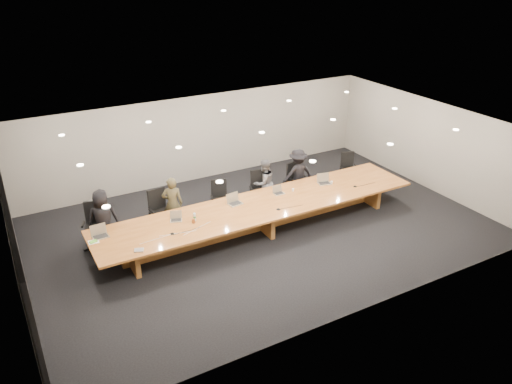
# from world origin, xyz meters

# --- Properties ---
(ground) EXTENTS (12.00, 12.00, 0.00)m
(ground) POSITION_xyz_m (0.00, 0.00, 0.00)
(ground) COLOR black
(ground) RESTS_ON ground
(back_wall) EXTENTS (12.00, 0.02, 2.80)m
(back_wall) POSITION_xyz_m (0.00, 4.00, 1.40)
(back_wall) COLOR #BDB8AC
(back_wall) RESTS_ON ground
(left_wall_panel) EXTENTS (0.08, 7.84, 2.74)m
(left_wall_panel) POSITION_xyz_m (-5.94, 0.00, 1.37)
(left_wall_panel) COLOR black
(left_wall_panel) RESTS_ON ground
(conference_table) EXTENTS (9.00, 1.80, 0.75)m
(conference_table) POSITION_xyz_m (0.00, 0.00, 0.52)
(conference_table) COLOR #935120
(conference_table) RESTS_ON ground
(chair_far_left) EXTENTS (0.78, 0.78, 1.20)m
(chair_far_left) POSITION_xyz_m (-4.10, 1.28, 0.60)
(chair_far_left) COLOR black
(chair_far_left) RESTS_ON ground
(chair_left) EXTENTS (0.69, 0.69, 1.19)m
(chair_left) POSITION_xyz_m (-2.36, 1.26, 0.59)
(chair_left) COLOR black
(chair_left) RESTS_ON ground
(chair_mid_left) EXTENTS (0.64, 0.64, 1.06)m
(chair_mid_left) POSITION_xyz_m (-0.60, 1.28, 0.53)
(chair_mid_left) COLOR black
(chair_mid_left) RESTS_ON ground
(chair_mid_right) EXTENTS (0.71, 0.71, 1.15)m
(chair_mid_right) POSITION_xyz_m (0.62, 1.15, 0.58)
(chair_mid_right) COLOR black
(chair_mid_right) RESTS_ON ground
(chair_right) EXTENTS (0.68, 0.68, 1.08)m
(chair_right) POSITION_xyz_m (2.01, 1.33, 0.54)
(chair_right) COLOR black
(chair_right) RESTS_ON ground
(chair_far_right) EXTENTS (0.65, 0.65, 1.05)m
(chair_far_right) POSITION_xyz_m (3.99, 1.27, 0.52)
(chair_far_right) COLOR black
(chair_far_right) RESTS_ON ground
(person_a) EXTENTS (0.88, 0.69, 1.59)m
(person_a) POSITION_xyz_m (-3.90, 1.13, 0.79)
(person_a) COLOR black
(person_a) RESTS_ON ground
(person_b) EXTENTS (0.65, 0.54, 1.52)m
(person_b) POSITION_xyz_m (-2.05, 1.19, 0.76)
(person_b) COLOR #3C3620
(person_b) RESTS_ON ground
(person_c) EXTENTS (0.78, 0.65, 1.45)m
(person_c) POSITION_xyz_m (0.79, 1.23, 0.73)
(person_c) COLOR #525254
(person_c) RESTS_ON ground
(person_d) EXTENTS (1.03, 0.63, 1.54)m
(person_d) POSITION_xyz_m (1.97, 1.25, 0.77)
(person_d) COLOR black
(person_d) RESTS_ON ground
(laptop_a) EXTENTS (0.39, 0.29, 0.29)m
(laptop_a) POSITION_xyz_m (-4.15, 0.37, 0.90)
(laptop_a) COLOR tan
(laptop_a) RESTS_ON conference_table
(laptop_b) EXTENTS (0.35, 0.31, 0.23)m
(laptop_b) POSITION_xyz_m (-2.31, 0.27, 0.87)
(laptop_b) COLOR #C3B495
(laptop_b) RESTS_ON conference_table
(laptop_c) EXTENTS (0.40, 0.32, 0.29)m
(laptop_c) POSITION_xyz_m (-0.59, 0.37, 0.90)
(laptop_c) COLOR tan
(laptop_c) RESTS_ON conference_table
(laptop_d) EXTENTS (0.29, 0.21, 0.23)m
(laptop_d) POSITION_xyz_m (0.76, 0.35, 0.86)
(laptop_d) COLOR tan
(laptop_d) RESTS_ON conference_table
(laptop_e) EXTENTS (0.42, 0.34, 0.29)m
(laptop_e) POSITION_xyz_m (2.27, 0.28, 0.90)
(laptop_e) COLOR tan
(laptop_e) RESTS_ON conference_table
(water_bottle) EXTENTS (0.07, 0.07, 0.21)m
(water_bottle) POSITION_xyz_m (-1.90, 0.04, 0.85)
(water_bottle) COLOR silver
(water_bottle) RESTS_ON conference_table
(amber_mug) EXTENTS (0.08, 0.08, 0.10)m
(amber_mug) POSITION_xyz_m (-1.97, -0.05, 0.80)
(amber_mug) COLOR brown
(amber_mug) RESTS_ON conference_table
(paper_cup_near) EXTENTS (0.08, 0.08, 0.08)m
(paper_cup_near) POSITION_xyz_m (1.19, 0.30, 0.79)
(paper_cup_near) COLOR white
(paper_cup_near) RESTS_ON conference_table
(paper_cup_far) EXTENTS (0.08, 0.08, 0.08)m
(paper_cup_far) POSITION_xyz_m (2.44, 0.18, 0.79)
(paper_cup_far) COLOR white
(paper_cup_far) RESTS_ON conference_table
(notepad) EXTENTS (0.25, 0.21, 0.01)m
(notepad) POSITION_xyz_m (-4.35, 0.22, 0.76)
(notepad) COLOR white
(notepad) RESTS_ON conference_table
(lime_gadget) EXTENTS (0.19, 0.13, 0.03)m
(lime_gadget) POSITION_xyz_m (-4.36, 0.20, 0.78)
(lime_gadget) COLOR #6AC935
(lime_gadget) RESTS_ON notepad
(av_box) EXTENTS (0.25, 0.22, 0.03)m
(av_box) POSITION_xyz_m (-3.54, -0.65, 0.77)
(av_box) COLOR #B1B1B6
(av_box) RESTS_ON conference_table
(mic_left) EXTENTS (0.13, 0.13, 0.03)m
(mic_left) POSITION_xyz_m (-2.62, -0.30, 0.76)
(mic_left) COLOR black
(mic_left) RESTS_ON conference_table
(mic_center) EXTENTS (0.14, 0.14, 0.03)m
(mic_center) POSITION_xyz_m (0.25, -0.45, 0.76)
(mic_center) COLOR black
(mic_center) RESTS_ON conference_table
(mic_right) EXTENTS (0.14, 0.14, 0.03)m
(mic_right) POSITION_xyz_m (2.92, -0.31, 0.76)
(mic_right) COLOR black
(mic_right) RESTS_ON conference_table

